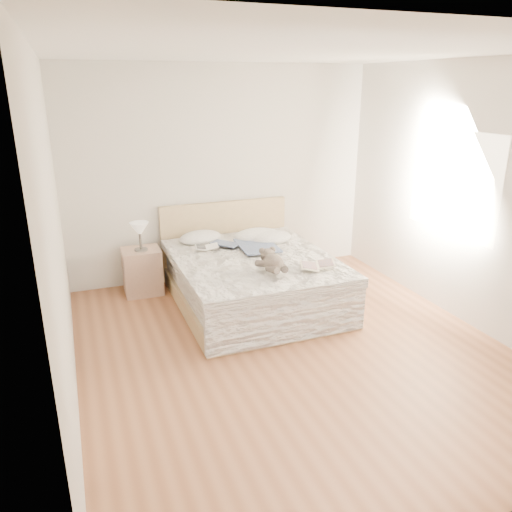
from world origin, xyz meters
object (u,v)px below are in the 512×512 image
Objects in this scene: teddy_bear at (273,269)px; childrens_book at (318,265)px; table_lamp at (140,231)px; bed at (251,278)px; nightstand at (142,271)px; photo_book at (207,247)px.

childrens_book is at bearing -4.99° from teddy_bear.
table_lamp reaches higher than teddy_bear.
bed is 1.43m from table_lamp.
bed is at bearing 86.91° from teddy_bear.
nightstand is at bearing 160.74° from childrens_book.
table_lamp is at bearing 126.55° from teddy_bear.
table_lamp is 0.92× the size of teddy_bear.
table_lamp reaches higher than nightstand.
teddy_bear reaches higher than photo_book.
table_lamp is 2.16m from childrens_book.
photo_book is 1.08m from teddy_bear.
childrens_book is (1.64, -1.39, -0.18)m from table_lamp.
bed is 0.91m from childrens_book.
bed is 6.20× the size of table_lamp.
childrens_book reaches higher than photo_book.
photo_book is (0.71, -0.38, -0.18)m from table_lamp.
photo_book is at bearing -28.09° from table_lamp.
photo_book is 1.37m from childrens_book.
childrens_book is 1.05× the size of teddy_bear.
teddy_bear is (1.14, -1.41, 0.37)m from nightstand.
childrens_book reaches higher than nightstand.
teddy_bear is at bearing -89.87° from bed.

